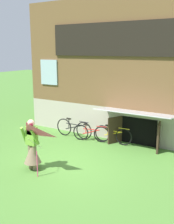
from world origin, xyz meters
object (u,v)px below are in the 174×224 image
(kite, at_px, (28,137))
(bicycle_yellow, at_px, (113,135))
(person, at_px, (32,149))
(bicycle_red, at_px, (91,133))
(bicycle_black, at_px, (74,128))

(kite, distance_m, bicycle_yellow, 4.07)
(person, distance_m, bicycle_yellow, 3.56)
(kite, bearing_deg, bicycle_yellow, 79.56)
(bicycle_red, height_order, bicycle_black, bicycle_black)
(kite, distance_m, bicycle_red, 3.80)
(kite, xyz_separation_m, bicycle_yellow, (0.72, 3.91, -0.90))
(bicycle_yellow, bearing_deg, bicycle_black, -175.66)
(person, distance_m, kite, 0.87)
(bicycle_red, bearing_deg, person, -106.81)
(kite, xyz_separation_m, bicycle_red, (-0.14, 3.68, -0.91))
(person, bearing_deg, bicycle_red, 72.90)
(bicycle_black, bearing_deg, person, -77.55)
(person, height_order, bicycle_yellow, person)
(person, bearing_deg, bicycle_yellow, 59.16)
(kite, height_order, bicycle_black, kite)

